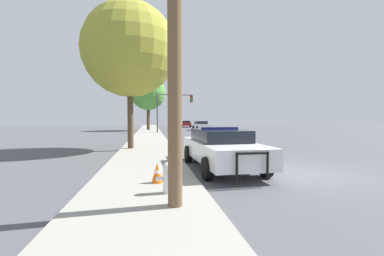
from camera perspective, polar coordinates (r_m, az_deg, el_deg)
The scene contains 10 objects.
ground_plane at distance 9.61m, azimuth 22.11°, elevation -9.12°, with size 110.00×110.00×0.00m, color #4F4F54.
sidewalk_left at distance 8.24m, azimuth -10.42°, elevation -10.43°, with size 3.00×110.00×0.13m.
police_car at distance 9.55m, azimuth 6.49°, elevation -4.31°, with size 2.27×5.31×1.52m.
fire_hydrant at distance 6.06m, azimuth -5.38°, elevation -10.71°, with size 0.56×0.24×0.71m.
traffic_light at distance 31.37m, azimuth -4.36°, elevation 5.25°, with size 4.40×0.35×4.69m.
car_background_oncoming at distance 38.54m, azimuth 2.02°, elevation 0.59°, with size 2.16×4.74×1.38m.
car_background_distant at distance 51.40m, azimuth -1.31°, elevation 0.98°, with size 2.11×4.50×1.30m.
tree_sidewalk_far at distance 38.13m, azimuth -9.73°, elevation 7.71°, with size 5.07×5.07×7.93m.
tree_sidewalk_near at distance 15.56m, azimuth -13.65°, elevation 16.50°, with size 5.32×5.32×8.25m.
traffic_cone at distance 7.04m, azimuth -7.72°, elevation -9.80°, with size 0.31×0.31×0.54m.
Camera 1 is at (-4.92, -8.03, 1.87)m, focal length 24.00 mm.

